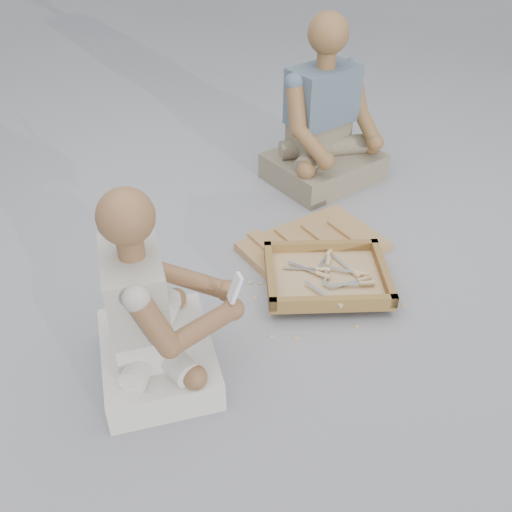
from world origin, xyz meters
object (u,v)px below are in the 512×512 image
object	(u,v)px
carved_panel	(313,247)
craftsman	(151,318)
companion	(325,129)
tool_tray	(327,276)

from	to	relation	value
carved_panel	craftsman	distance (m)	1.09
craftsman	companion	xyz separation A→B (m)	(1.17, 1.32, 0.04)
carved_panel	tool_tray	xyz separation A→B (m)	(-0.04, -0.30, 0.05)
craftsman	tool_tray	bearing A→B (deg)	110.07
craftsman	companion	bearing A→B (deg)	137.94
craftsman	companion	world-z (taller)	companion
carved_panel	companion	xyz separation A→B (m)	(0.31, 0.71, 0.30)
craftsman	companion	size ratio (longest dim) A/B	0.86
companion	craftsman	bearing A→B (deg)	26.84
carved_panel	craftsman	size ratio (longest dim) A/B	0.81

